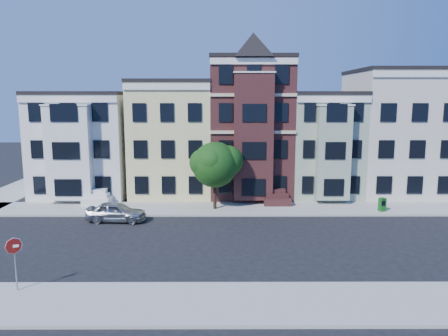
{
  "coord_description": "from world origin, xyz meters",
  "views": [
    {
      "loc": [
        -2.5,
        -25.58,
        8.84
      ],
      "look_at": [
        -2.41,
        2.84,
        4.2
      ],
      "focal_mm": 35.0,
      "sensor_mm": 36.0,
      "label": 1
    }
  ],
  "objects_px": {
    "newspaper_box": "(382,205)",
    "street_tree": "(215,168)",
    "stop_sign": "(15,261)",
    "parked_car": "(116,212)",
    "fire_hydrant": "(120,208)"
  },
  "relations": [
    {
      "from": "newspaper_box",
      "to": "stop_sign",
      "type": "height_order",
      "value": "stop_sign"
    },
    {
      "from": "street_tree",
      "to": "newspaper_box",
      "type": "relative_size",
      "value": 6.3
    },
    {
      "from": "street_tree",
      "to": "newspaper_box",
      "type": "bearing_deg",
      "value": -3.57
    },
    {
      "from": "newspaper_box",
      "to": "stop_sign",
      "type": "relative_size",
      "value": 0.37
    },
    {
      "from": "street_tree",
      "to": "parked_car",
      "type": "height_order",
      "value": "street_tree"
    },
    {
      "from": "parked_car",
      "to": "newspaper_box",
      "type": "bearing_deg",
      "value": -79.74
    },
    {
      "from": "street_tree",
      "to": "stop_sign",
      "type": "height_order",
      "value": "street_tree"
    },
    {
      "from": "newspaper_box",
      "to": "street_tree",
      "type": "bearing_deg",
      "value": 156.91
    },
    {
      "from": "parked_car",
      "to": "stop_sign",
      "type": "height_order",
      "value": "stop_sign"
    },
    {
      "from": "street_tree",
      "to": "parked_car",
      "type": "relative_size",
      "value": 1.54
    },
    {
      "from": "parked_car",
      "to": "fire_hydrant",
      "type": "bearing_deg",
      "value": 7.72
    },
    {
      "from": "street_tree",
      "to": "parked_car",
      "type": "bearing_deg",
      "value": -156.3
    },
    {
      "from": "parked_car",
      "to": "stop_sign",
      "type": "bearing_deg",
      "value": 175.25
    },
    {
      "from": "street_tree",
      "to": "fire_hydrant",
      "type": "xyz_separation_m",
      "value": [
        -7.14,
        -1.22,
        -2.91
      ]
    },
    {
      "from": "parked_car",
      "to": "fire_hydrant",
      "type": "height_order",
      "value": "parked_car"
    }
  ]
}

